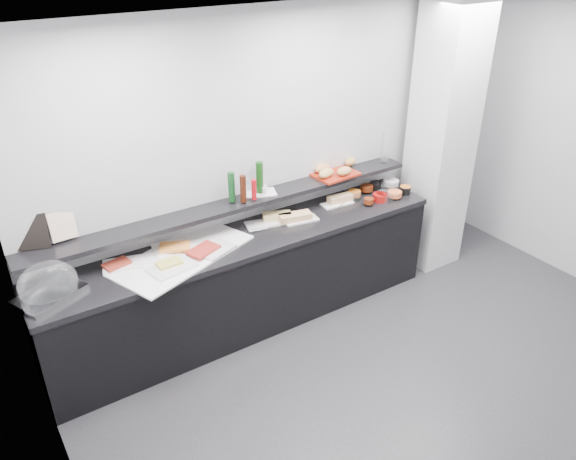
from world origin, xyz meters
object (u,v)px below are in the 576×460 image
framed_print (29,232)px  condiment_tray (260,193)px  bread_tray (335,174)px  carafe (386,149)px  cloche_base (50,295)px  sandwich_plate_mid (301,220)px

framed_print → condiment_tray: framed_print is taller
bread_tray → carafe: size_ratio=1.38×
cloche_base → condiment_tray: (1.87, 0.22, 0.24)m
cloche_base → sandwich_plate_mid: size_ratio=1.45×
cloche_base → carafe: carafe is taller
cloche_base → sandwich_plate_mid: 2.15m
sandwich_plate_mid → condiment_tray: 0.44m
framed_print → carafe: (3.27, -0.14, 0.02)m
framed_print → cloche_base: bearing=-73.4°
sandwich_plate_mid → framed_print: bearing=-179.2°
cloche_base → framed_print: 0.48m
framed_print → carafe: size_ratio=0.87×
condiment_tray → bread_tray: (0.80, -0.04, 0.00)m
sandwich_plate_mid → carafe: (1.12, 0.18, 0.39)m
framed_print → carafe: bearing=14.4°
sandwich_plate_mid → carafe: size_ratio=1.03×
framed_print → bread_tray: bearing=14.2°
sandwich_plate_mid → framed_print: (-2.15, 0.32, 0.37)m
cloche_base → sandwich_plate_mid: (2.15, -0.01, -0.01)m
cloche_base → bread_tray: bearing=-20.8°
sandwich_plate_mid → carafe: carafe is taller
carafe → sandwich_plate_mid: bearing=-171.0°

